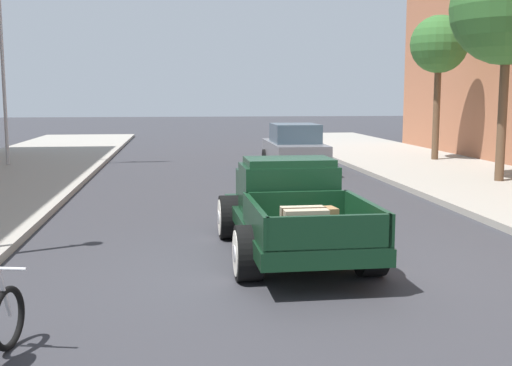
% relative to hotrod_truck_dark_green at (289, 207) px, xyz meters
% --- Properties ---
extents(ground_plane, '(140.00, 140.00, 0.00)m').
position_rel_hotrod_truck_dark_green_xyz_m(ground_plane, '(-0.11, -0.95, -0.75)').
color(ground_plane, '#333338').
extents(hotrod_truck_dark_green, '(2.26, 4.97, 1.58)m').
position_rel_hotrod_truck_dark_green_xyz_m(hotrod_truck_dark_green, '(0.00, 0.00, 0.00)').
color(hotrod_truck_dark_green, black).
rests_on(hotrod_truck_dark_green, ground).
extents(car_background_grey, '(1.90, 4.32, 1.65)m').
position_rel_hotrod_truck_dark_green_xyz_m(car_background_grey, '(2.18, 11.22, 0.01)').
color(car_background_grey, slate).
rests_on(car_background_grey, ground).
extents(flagpole, '(1.74, 0.16, 9.16)m').
position_rel_hotrod_truck_dark_green_xyz_m(flagpole, '(-7.69, 13.19, 5.02)').
color(flagpole, '#B2B2B7').
rests_on(flagpole, sidewalk_left).
extents(street_tree_second, '(3.24, 3.24, 6.55)m').
position_rel_hotrod_truck_dark_green_xyz_m(street_tree_second, '(7.46, 6.94, 4.31)').
color(street_tree_second, brown).
rests_on(street_tree_second, sidewalk_right).
extents(street_tree_third, '(2.18, 2.18, 5.50)m').
position_rel_hotrod_truck_dark_green_xyz_m(street_tree_third, '(8.10, 13.12, 3.74)').
color(street_tree_third, brown).
rests_on(street_tree_third, sidewalk_right).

